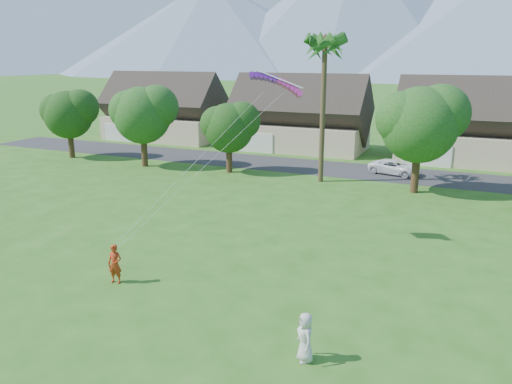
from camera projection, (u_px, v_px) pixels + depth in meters
The scene contains 10 objects.
ground at pixel (144, 359), 18.05m from camera, with size 500.00×500.00×0.00m, color #2D6019.
street at pixel (357, 171), 48.05m from camera, with size 90.00×7.00×0.01m, color #2D2D30.
kite_flyer at pixel (115, 264), 23.92m from camera, with size 0.71×0.46×1.94m, color #A63012.
watcher at pixel (305, 337), 17.73m from camera, with size 0.91×0.59×1.85m, color beige.
parked_car at pixel (395, 167), 46.50m from camera, with size 2.20×4.76×1.32m, color white.
mountain_ridge at pixel (490, 17), 235.79m from camera, with size 540.00×240.00×70.00m.
houses_row at pixel (382, 124), 54.89m from camera, with size 72.75×8.19×8.86m.
tree_row at pixel (330, 127), 41.86m from camera, with size 62.27×6.67×8.45m.
fan_palm at pixel (325, 42), 40.91m from camera, with size 3.00×3.00×13.80m.
parafoil_kite at pixel (277, 81), 27.31m from camera, with size 3.26×1.41×0.50m.
Camera 1 is at (10.15, -12.84, 10.54)m, focal length 35.00 mm.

